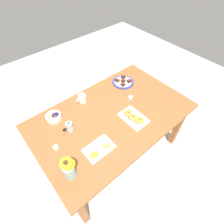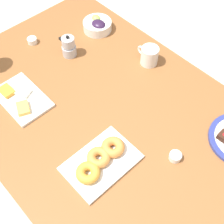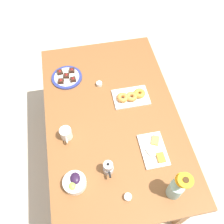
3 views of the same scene
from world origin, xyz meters
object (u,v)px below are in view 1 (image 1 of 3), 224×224
(coffee_mug, at_px, (82,98))
(jam_cup_berry, at_px, (56,148))
(grape_bowl, at_px, (54,117))
(moka_pot, at_px, (70,127))
(cheese_platter, at_px, (99,149))
(flower_vase, at_px, (69,170))
(jam_cup_honey, at_px, (130,97))
(dessert_plate, at_px, (123,82))
(dining_table, at_px, (112,120))
(croissant_platter, at_px, (133,117))

(coffee_mug, bearing_deg, jam_cup_berry, 33.42)
(grape_bowl, height_order, moka_pot, moka_pot)
(coffee_mug, bearing_deg, cheese_platter, 68.80)
(jam_cup_berry, distance_m, flower_vase, 0.30)
(jam_cup_honey, height_order, moka_pot, moka_pot)
(dessert_plate, bearing_deg, moka_pot, 12.60)
(grape_bowl, height_order, jam_cup_honey, grape_bowl)
(cheese_platter, bearing_deg, dining_table, -146.53)
(jam_cup_honey, distance_m, jam_cup_berry, 0.93)
(jam_cup_honey, bearing_deg, cheese_platter, 22.83)
(coffee_mug, relative_size, cheese_platter, 0.45)
(jam_cup_honey, bearing_deg, grape_bowl, -20.29)
(coffee_mug, height_order, grape_bowl, coffee_mug)
(grape_bowl, bearing_deg, dining_table, 144.59)
(grape_bowl, xyz_separation_m, jam_cup_honey, (-0.78, 0.29, -0.01))
(grape_bowl, relative_size, cheese_platter, 0.58)
(croissant_platter, distance_m, jam_cup_honey, 0.29)
(dining_table, relative_size, grape_bowl, 10.70)
(jam_cup_honey, xyz_separation_m, jam_cup_berry, (0.93, 0.02, 0.00))
(cheese_platter, bearing_deg, grape_bowl, -77.41)
(jam_cup_berry, relative_size, dessert_plate, 0.19)
(grape_bowl, relative_size, jam_cup_honey, 3.12)
(cheese_platter, xyz_separation_m, flower_vase, (0.30, 0.04, 0.08))
(croissant_platter, height_order, moka_pot, moka_pot)
(jam_cup_honey, height_order, jam_cup_berry, same)
(dining_table, xyz_separation_m, grape_bowl, (0.47, -0.33, 0.12))
(dining_table, xyz_separation_m, dessert_plate, (-0.43, -0.30, 0.10))
(dining_table, bearing_deg, dessert_plate, -145.36)
(dessert_plate, distance_m, moka_pot, 0.88)
(cheese_platter, relative_size, moka_pot, 2.18)
(cheese_platter, xyz_separation_m, dessert_plate, (-0.78, -0.53, 0.00))
(dessert_plate, height_order, flower_vase, flower_vase)
(grape_bowl, bearing_deg, cheese_platter, 102.59)
(croissant_platter, xyz_separation_m, dessert_plate, (-0.31, -0.48, -0.01))
(dessert_plate, bearing_deg, flower_vase, 27.66)
(croissant_platter, relative_size, jam_cup_honey, 5.83)
(coffee_mug, distance_m, croissant_platter, 0.59)
(croissant_platter, relative_size, flower_vase, 1.09)
(dining_table, distance_m, grape_bowl, 0.59)
(jam_cup_honey, xyz_separation_m, moka_pot, (0.73, -0.06, 0.03))
(cheese_platter, bearing_deg, croissant_platter, -173.90)
(dessert_plate, bearing_deg, jam_cup_honey, 63.39)
(grape_bowl, xyz_separation_m, cheese_platter, (-0.13, 0.56, -0.02))
(croissant_platter, relative_size, dessert_plate, 1.10)
(croissant_platter, distance_m, flower_vase, 0.78)
(coffee_mug, bearing_deg, flower_vase, 49.62)
(grape_bowl, height_order, dessert_plate, grape_bowl)
(cheese_platter, distance_m, jam_cup_berry, 0.37)
(croissant_platter, distance_m, dessert_plate, 0.57)
(grape_bowl, xyz_separation_m, dessert_plate, (-0.90, 0.03, -0.02))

